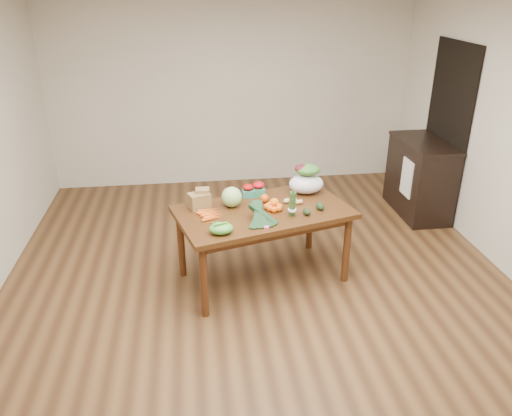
{
  "coord_description": "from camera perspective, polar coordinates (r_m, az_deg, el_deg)",
  "views": [
    {
      "loc": [
        -0.58,
        -3.92,
        2.73
      ],
      "look_at": [
        -0.06,
        0.0,
        0.91
      ],
      "focal_mm": 35.0,
      "sensor_mm": 36.0,
      "label": 1
    }
  ],
  "objects": [
    {
      "name": "floor",
      "position": [
        4.81,
        0.7,
        -9.87
      ],
      "size": [
        6.0,
        6.0,
        0.0
      ],
      "primitive_type": "plane",
      "color": "brown",
      "rests_on": "ground"
    },
    {
      "name": "room_walls",
      "position": [
        4.19,
        0.79,
        5.51
      ],
      "size": [
        5.02,
        6.02,
        2.7
      ],
      "color": "silver",
      "rests_on": "floor"
    },
    {
      "name": "dining_table",
      "position": [
        4.87,
        0.81,
        -4.2
      ],
      "size": [
        1.78,
        1.29,
        0.75
      ],
      "primitive_type": "cube",
      "rotation": [
        0.0,
        0.0,
        0.27
      ],
      "color": "#4A2911",
      "rests_on": "floor"
    },
    {
      "name": "doorway_dark",
      "position": [
        6.53,
        20.92,
        8.18
      ],
      "size": [
        0.02,
        1.0,
        2.1
      ],
      "primitive_type": "cube",
      "color": "black",
      "rests_on": "floor"
    },
    {
      "name": "cabinet",
      "position": [
        6.57,
        18.22,
        3.32
      ],
      "size": [
        0.52,
        1.02,
        0.94
      ],
      "primitive_type": "cube",
      "color": "black",
      "rests_on": "floor"
    },
    {
      "name": "dish_towel",
      "position": [
        6.28,
        16.84,
        3.32
      ],
      "size": [
        0.02,
        0.28,
        0.45
      ],
      "primitive_type": "cube",
      "color": "white",
      "rests_on": "cabinet"
    },
    {
      "name": "paper_bag",
      "position": [
        4.73,
        -6.51,
        1.02
      ],
      "size": [
        0.3,
        0.27,
        0.18
      ],
      "primitive_type": null,
      "rotation": [
        0.0,
        0.0,
        0.27
      ],
      "color": "olive",
      "rests_on": "dining_table"
    },
    {
      "name": "cabbage",
      "position": [
        4.73,
        -2.8,
        1.27
      ],
      "size": [
        0.19,
        0.19,
        0.19
      ],
      "primitive_type": "sphere",
      "color": "#9AD178",
      "rests_on": "dining_table"
    },
    {
      "name": "strawberry_basket_a",
      "position": [
        4.97,
        -0.93,
        1.87
      ],
      "size": [
        0.14,
        0.14,
        0.1
      ],
      "primitive_type": null,
      "rotation": [
        0.0,
        0.0,
        0.27
      ],
      "color": "red",
      "rests_on": "dining_table"
    },
    {
      "name": "strawberry_basket_b",
      "position": [
        4.99,
        0.29,
        2.07
      ],
      "size": [
        0.15,
        0.15,
        0.11
      ],
      "primitive_type": null,
      "rotation": [
        0.0,
        0.0,
        0.27
      ],
      "color": "red",
      "rests_on": "dining_table"
    },
    {
      "name": "orange_a",
      "position": [
        4.71,
        -0.13,
        0.43
      ],
      "size": [
        0.08,
        0.08,
        0.08
      ],
      "primitive_type": "sphere",
      "color": "orange",
      "rests_on": "dining_table"
    },
    {
      "name": "orange_b",
      "position": [
        4.84,
        0.98,
        1.12
      ],
      "size": [
        0.08,
        0.08,
        0.08
      ],
      "primitive_type": "sphere",
      "color": "#E05B0D",
      "rests_on": "dining_table"
    },
    {
      "name": "orange_c",
      "position": [
        4.74,
        2.1,
        0.61
      ],
      "size": [
        0.09,
        0.09,
        0.09
      ],
      "primitive_type": "sphere",
      "color": "orange",
      "rests_on": "dining_table"
    },
    {
      "name": "mandarin_cluster",
      "position": [
        4.69,
        2.04,
        0.38
      ],
      "size": [
        0.22,
        0.22,
        0.1
      ],
      "primitive_type": null,
      "rotation": [
        0.0,
        0.0,
        0.27
      ],
      "color": "#F45C0E",
      "rests_on": "dining_table"
    },
    {
      "name": "carrots",
      "position": [
        4.6,
        -5.19,
        -0.67
      ],
      "size": [
        0.28,
        0.29,
        0.03
      ],
      "primitive_type": null,
      "rotation": [
        0.0,
        0.0,
        0.27
      ],
      "color": "orange",
      "rests_on": "dining_table"
    },
    {
      "name": "snap_pea_bag",
      "position": [
        4.26,
        -4.01,
        -2.35
      ],
      "size": [
        0.21,
        0.16,
        0.09
      ],
      "primitive_type": "ellipsoid",
      "color": "#5EAE3B",
      "rests_on": "dining_table"
    },
    {
      "name": "kale_bunch",
      "position": [
        4.4,
        0.68,
        -0.88
      ],
      "size": [
        0.42,
        0.47,
        0.16
      ],
      "primitive_type": null,
      "rotation": [
        0.0,
        0.0,
        0.27
      ],
      "color": "black",
      "rests_on": "dining_table"
    },
    {
      "name": "asparagus_bundle",
      "position": [
        4.53,
        4.18,
        0.49
      ],
      "size": [
        0.11,
        0.13,
        0.26
      ],
      "primitive_type": null,
      "rotation": [
        0.15,
        0.0,
        0.27
      ],
      "color": "#476E32",
      "rests_on": "dining_table"
    },
    {
      "name": "potato_a",
      "position": [
        4.84,
        3.45,
        0.8
      ],
      "size": [
        0.05,
        0.05,
        0.05
      ],
      "primitive_type": "ellipsoid",
      "color": "#D4C17A",
      "rests_on": "dining_table"
    },
    {
      "name": "potato_b",
      "position": [
        4.82,
        4.79,
        0.67
      ],
      "size": [
        0.05,
        0.04,
        0.04
      ],
      "primitive_type": "ellipsoid",
      "color": "#DABD7D",
      "rests_on": "dining_table"
    },
    {
      "name": "potato_c",
      "position": [
        4.86,
        4.42,
        0.91
      ],
      "size": [
        0.05,
        0.05,
        0.05
      ],
      "primitive_type": "ellipsoid",
      "color": "#CDC076",
      "rests_on": "dining_table"
    },
    {
      "name": "potato_d",
      "position": [
        4.84,
        3.59,
        0.86
      ],
      "size": [
        0.06,
        0.05,
        0.05
      ],
      "primitive_type": "ellipsoid",
      "color": "tan",
      "rests_on": "dining_table"
    },
    {
      "name": "potato_e",
      "position": [
        4.83,
        5.09,
        0.73
      ],
      "size": [
        0.05,
        0.05,
        0.04
      ],
      "primitive_type": "ellipsoid",
      "color": "#D9AE7D",
      "rests_on": "dining_table"
    },
    {
      "name": "avocado_a",
      "position": [
        4.61,
        5.81,
        -0.43
      ],
      "size": [
        0.09,
        0.11,
        0.06
      ],
      "primitive_type": "ellipsoid",
      "rotation": [
        0.0,
        0.0,
        0.3
      ],
      "color": "black",
      "rests_on": "dining_table"
    },
    {
      "name": "avocado_b",
      "position": [
        4.72,
        7.32,
        0.19
      ],
      "size": [
        0.1,
        0.12,
        0.07
      ],
      "primitive_type": "ellipsoid",
      "rotation": [
        0.0,
        0.0,
        0.3
      ],
      "color": "black",
      "rests_on": "dining_table"
    },
    {
      "name": "salad_bag",
      "position": [
        5.05,
        5.78,
        3.17
      ],
      "size": [
        0.41,
        0.35,
        0.27
      ],
      "primitive_type": null,
      "rotation": [
        0.0,
        0.0,
        0.27
      ],
      "color": "white",
      "rests_on": "dining_table"
    }
  ]
}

